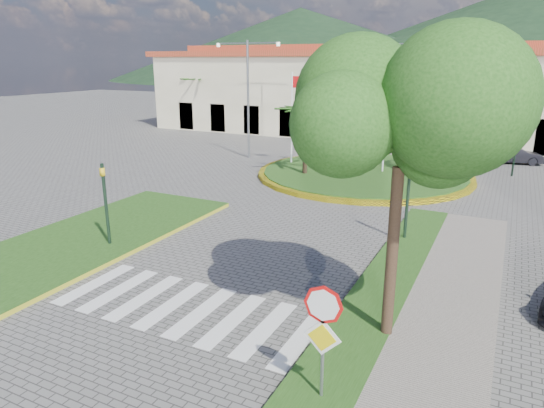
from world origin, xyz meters
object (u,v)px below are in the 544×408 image
at_px(stop_sign, 323,326).
at_px(white_van, 322,133).
at_px(car_dark_a, 377,139).
at_px(roundabout_island, 364,173).
at_px(deciduous_tree, 401,133).
at_px(car_dark_b, 515,155).

height_order(stop_sign, white_van, stop_sign).
height_order(stop_sign, car_dark_a, stop_sign).
distance_m(roundabout_island, deciduous_tree, 18.55).
xyz_separation_m(roundabout_island, white_van, (-7.09, 11.70, 0.40)).
relative_size(roundabout_island, deciduous_tree, 1.87).
height_order(stop_sign, car_dark_b, stop_sign).
bearing_deg(stop_sign, car_dark_a, 102.70).
relative_size(stop_sign, deciduous_tree, 0.39).
distance_m(stop_sign, white_van, 33.95).
height_order(deciduous_tree, car_dark_a, deciduous_tree).
bearing_deg(white_van, car_dark_a, -109.88).
xyz_separation_m(deciduous_tree, car_dark_b, (2.54, 25.12, -4.60)).
relative_size(stop_sign, car_dark_b, 0.76).
bearing_deg(car_dark_a, roundabout_island, 165.96).
relative_size(roundabout_island, stop_sign, 4.79).
bearing_deg(roundabout_island, stop_sign, -76.27).
bearing_deg(stop_sign, car_dark_b, 83.63).
bearing_deg(car_dark_a, stop_sign, 167.90).
bearing_deg(car_dark_b, roundabout_island, 121.28).
distance_m(roundabout_island, stop_sign, 20.69).
distance_m(deciduous_tree, white_van, 31.68).
height_order(roundabout_island, deciduous_tree, deciduous_tree).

